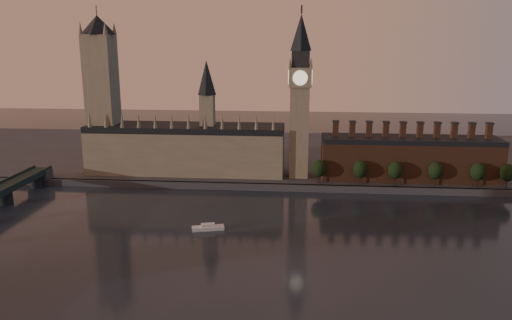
% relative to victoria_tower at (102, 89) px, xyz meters
% --- Properties ---
extents(ground, '(900.00, 900.00, 0.00)m').
position_rel_victoria_tower_xyz_m(ground, '(120.00, -115.00, -59.09)').
color(ground, black).
rests_on(ground, ground).
extents(north_bank, '(900.00, 182.00, 4.00)m').
position_rel_victoria_tower_xyz_m(north_bank, '(120.00, 63.04, -57.09)').
color(north_bank, '#404045').
rests_on(north_bank, ground).
extents(palace_of_westminster, '(130.00, 30.30, 74.00)m').
position_rel_victoria_tower_xyz_m(palace_of_westminster, '(55.59, -0.09, -37.46)').
color(palace_of_westminster, gray).
rests_on(palace_of_westminster, north_bank).
extents(victoria_tower, '(24.00, 24.00, 108.00)m').
position_rel_victoria_tower_xyz_m(victoria_tower, '(0.00, 0.00, 0.00)').
color(victoria_tower, gray).
rests_on(victoria_tower, north_bank).
extents(big_ben, '(15.00, 15.00, 107.00)m').
position_rel_victoria_tower_xyz_m(big_ben, '(130.00, -5.00, -2.26)').
color(big_ben, gray).
rests_on(big_ben, north_bank).
extents(chimney_block, '(110.00, 25.00, 37.00)m').
position_rel_victoria_tower_xyz_m(chimney_block, '(200.00, -5.00, -41.27)').
color(chimney_block, brown).
rests_on(chimney_block, north_bank).
extents(embankment_tree_0, '(8.60, 8.60, 14.88)m').
position_rel_victoria_tower_xyz_m(embankment_tree_0, '(142.60, -20.38, -45.62)').
color(embankment_tree_0, black).
rests_on(embankment_tree_0, north_bank).
extents(embankment_tree_1, '(8.60, 8.60, 14.88)m').
position_rel_victoria_tower_xyz_m(embankment_tree_1, '(167.64, -20.22, -45.62)').
color(embankment_tree_1, black).
rests_on(embankment_tree_1, north_bank).
extents(embankment_tree_2, '(8.60, 8.60, 14.88)m').
position_rel_victoria_tower_xyz_m(embankment_tree_2, '(188.54, -21.06, -45.62)').
color(embankment_tree_2, black).
rests_on(embankment_tree_2, north_bank).
extents(embankment_tree_3, '(8.60, 8.60, 14.88)m').
position_rel_victoria_tower_xyz_m(embankment_tree_3, '(212.71, -19.62, -45.62)').
color(embankment_tree_3, black).
rests_on(embankment_tree_3, north_bank).
extents(embankment_tree_4, '(8.60, 8.60, 14.88)m').
position_rel_victoria_tower_xyz_m(embankment_tree_4, '(237.27, -20.35, -45.62)').
color(embankment_tree_4, black).
rests_on(embankment_tree_4, north_bank).
extents(embankment_tree_5, '(8.60, 8.60, 14.88)m').
position_rel_victoria_tower_xyz_m(embankment_tree_5, '(254.27, -21.34, -45.62)').
color(embankment_tree_5, black).
rests_on(embankment_tree_5, north_bank).
extents(river_boat, '(16.17, 8.20, 3.11)m').
position_rel_victoria_tower_xyz_m(river_boat, '(86.40, -93.88, -57.90)').
color(river_boat, silver).
rests_on(river_boat, ground).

